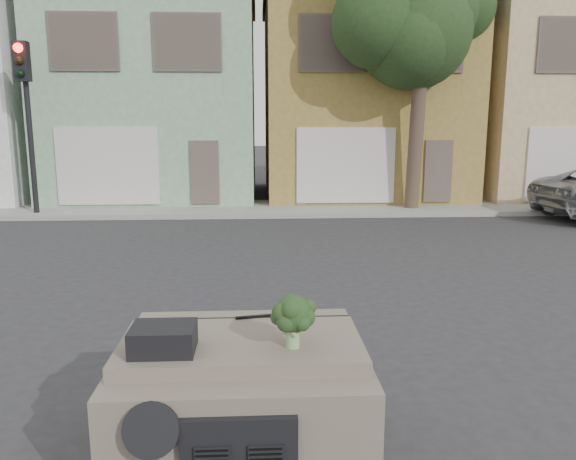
{
  "coord_description": "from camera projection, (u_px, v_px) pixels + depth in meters",
  "views": [
    {
      "loc": [
        0.15,
        -7.39,
        2.83
      ],
      "look_at": [
        0.57,
        0.5,
        1.3
      ],
      "focal_mm": 35.0,
      "sensor_mm": 36.0,
      "label": 1
    }
  ],
  "objects": [
    {
      "name": "ground_plane",
      "position": [
        249.0,
        329.0,
        7.78
      ],
      "size": [
        120.0,
        120.0,
        0.0
      ],
      "primitive_type": "plane",
      "color": "#303033",
      "rests_on": "ground"
    },
    {
      "name": "sidewalk",
      "position": [
        254.0,
        209.0,
        18.06
      ],
      "size": [
        40.0,
        3.0,
        0.15
      ],
      "primitive_type": "cube",
      "color": "gray",
      "rests_on": "ground"
    },
    {
      "name": "townhouse_mint",
      "position": [
        160.0,
        96.0,
        21.09
      ],
      "size": [
        7.2,
        8.2,
        7.55
      ],
      "primitive_type": "cube",
      "color": "#88B289",
      "rests_on": "ground"
    },
    {
      "name": "townhouse_tan",
      "position": [
        358.0,
        96.0,
        21.48
      ],
      "size": [
        7.2,
        8.2,
        7.55
      ],
      "primitive_type": "cube",
      "color": "olive",
      "rests_on": "ground"
    },
    {
      "name": "townhouse_beige",
      "position": [
        548.0,
        97.0,
        21.88
      ],
      "size": [
        7.2,
        8.2,
        7.55
      ],
      "primitive_type": "cube",
      "color": "tan",
      "rests_on": "ground"
    },
    {
      "name": "traffic_signal",
      "position": [
        29.0,
        131.0,
        16.27
      ],
      "size": [
        0.4,
        0.4,
        5.1
      ],
      "primitive_type": "cube",
      "color": "black",
      "rests_on": "ground"
    },
    {
      "name": "tree_near",
      "position": [
        419.0,
        73.0,
        16.84
      ],
      "size": [
        4.4,
        4.0,
        8.5
      ],
      "primitive_type": "cube",
      "color": "#233B1A",
      "rests_on": "ground"
    },
    {
      "name": "car_dashboard",
      "position": [
        243.0,
        395.0,
        4.73
      ],
      "size": [
        2.0,
        1.8,
        1.12
      ],
      "primitive_type": "cube",
      "color": "#706556",
      "rests_on": "ground"
    },
    {
      "name": "instrument_hump",
      "position": [
        163.0,
        339.0,
        4.23
      ],
      "size": [
        0.48,
        0.38,
        0.2
      ],
      "primitive_type": "cube",
      "color": "black",
      "rests_on": "car_dashboard"
    },
    {
      "name": "wiper_arm",
      "position": [
        274.0,
        315.0,
        5.01
      ],
      "size": [
        0.69,
        0.15,
        0.02
      ],
      "primitive_type": "cube",
      "rotation": [
        0.0,
        0.0,
        0.17
      ],
      "color": "black",
      "rests_on": "car_dashboard"
    },
    {
      "name": "broccoli",
      "position": [
        293.0,
        321.0,
        4.28
      ],
      "size": [
        0.49,
        0.49,
        0.42
      ],
      "primitive_type": "cube",
      "rotation": [
        0.0,
        0.0,
        0.86
      ],
      "color": "#1D3315",
      "rests_on": "car_dashboard"
    }
  ]
}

